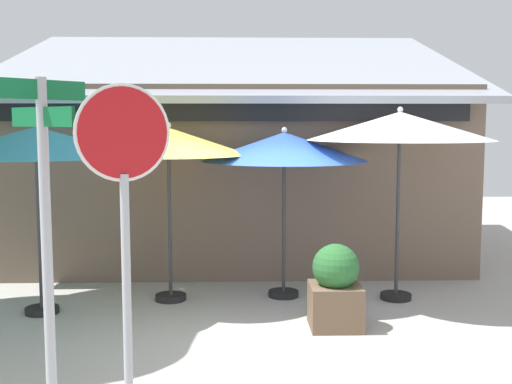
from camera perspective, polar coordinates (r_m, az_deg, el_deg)
ground_plane at (r=7.62m, az=1.41°, el=-13.44°), size 28.00×28.00×0.10m
cafe_building at (r=12.59m, az=-2.11°, el=2.29°), size 8.45×5.85×4.49m
street_sign_post at (r=5.55m, az=-18.28°, el=-1.85°), size 0.66×0.71×2.88m
stop_sign at (r=4.99m, az=-11.63°, el=-0.46°), size 0.67×0.34×2.81m
patio_umbrella_teal_left at (r=8.72m, az=-19.02°, el=4.19°), size 2.67×2.67×2.53m
patio_umbrella_mustard_center at (r=8.95m, az=-7.80°, el=4.37°), size 2.24×2.24×2.51m
patio_umbrella_royal_blue_right at (r=9.07m, az=2.53°, el=3.96°), size 2.36×2.36×2.44m
patio_umbrella_ivory_far_right at (r=9.14m, az=12.69°, el=5.65°), size 2.60×2.60×2.73m
sidewalk_planter at (r=7.97m, az=7.09°, el=-8.46°), size 0.63×0.63×1.04m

